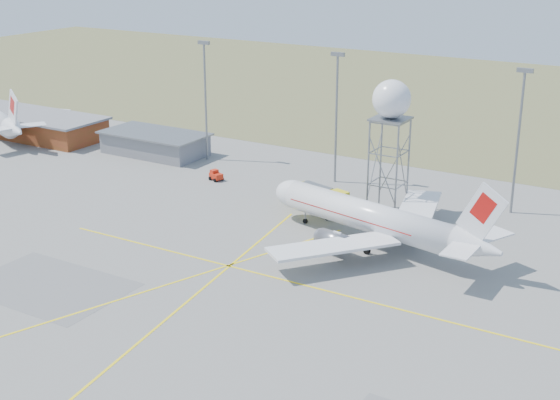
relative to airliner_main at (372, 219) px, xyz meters
The scene contains 10 objects.
grass_strip 95.48m from the airliner_main, 93.67° to the left, with size 400.00×120.00×0.03m, color #5E6638.
building_orange 82.93m from the airliner_main, 168.02° to the left, with size 33.00×12.00×4.30m.
building_grey 54.63m from the airliner_main, 159.40° to the left, with size 19.00×10.00×3.90m.
mast_a 47.03m from the airliner_main, 152.70° to the left, with size 2.20×0.50×20.50m.
mast_b 27.96m from the airliner_main, 127.21° to the left, with size 2.20×0.50×20.50m.
mast_c 25.76m from the airliner_main, 60.73° to the left, with size 2.20×0.50×20.50m.
airliner_main is the anchor object (origin of this frame).
radar_tower 14.16m from the airliner_main, 104.84° to the left, with size 5.25×5.25×19.02m.
fire_truck 13.84m from the airliner_main, 146.36° to the left, with size 9.67×5.71×3.67m.
baggage_tug 35.07m from the airliner_main, 159.76° to the left, with size 2.47×2.26×1.65m.
Camera 1 is at (43.31, -39.87, 37.82)m, focal length 50.00 mm.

